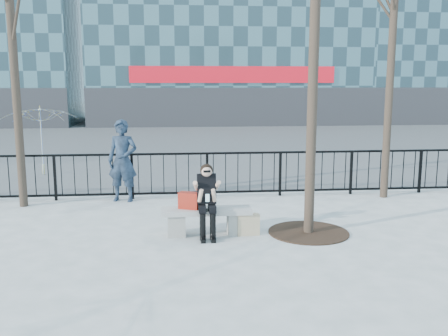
{
  "coord_description": "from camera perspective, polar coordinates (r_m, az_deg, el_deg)",
  "views": [
    {
      "loc": [
        -0.53,
        -8.88,
        2.79
      ],
      "look_at": [
        0.4,
        0.8,
        1.1
      ],
      "focal_mm": 40.0,
      "sensor_mm": 36.0,
      "label": 1
    }
  ],
  "objects": [
    {
      "name": "bench_main",
      "position": [
        9.23,
        -2.01,
        -5.78
      ],
      "size": [
        1.65,
        0.46,
        0.49
      ],
      "color": "slate",
      "rests_on": "ground"
    },
    {
      "name": "street_surface",
      "position": [
        24.04,
        -4.18,
        3.2
      ],
      "size": [
        60.0,
        23.0,
        0.01
      ],
      "primitive_type": "cube",
      "color": "#474747",
      "rests_on": "ground"
    },
    {
      "name": "seated_woman",
      "position": [
        8.99,
        -1.96,
        -3.79
      ],
      "size": [
        0.5,
        0.64,
        1.34
      ],
      "color": "black",
      "rests_on": "ground"
    },
    {
      "name": "tree_grate",
      "position": [
        9.52,
        9.62,
        -7.25
      ],
      "size": [
        1.5,
        1.5,
        0.02
      ],
      "primitive_type": "cylinder",
      "color": "black",
      "rests_on": "ground"
    },
    {
      "name": "vendor_umbrella",
      "position": [
        15.82,
        -20.22,
        2.94
      ],
      "size": [
        2.87,
        2.9,
        2.1
      ],
      "primitive_type": "imported",
      "rotation": [
        0.0,
        0.0,
        -0.3
      ],
      "color": "yellow",
      "rests_on": "ground"
    },
    {
      "name": "railing",
      "position": [
        12.1,
        -2.88,
        -0.8
      ],
      "size": [
        14.0,
        0.06,
        1.1
      ],
      "color": "black",
      "rests_on": "ground"
    },
    {
      "name": "shopping_bag",
      "position": [
        9.23,
        2.77,
        -6.48
      ],
      "size": [
        0.42,
        0.19,
        0.39
      ],
      "primitive_type": "cube",
      "rotation": [
        0.0,
        0.0,
        0.09
      ],
      "color": "beige",
      "rests_on": "ground"
    },
    {
      "name": "standing_man",
      "position": [
        11.89,
        -11.51,
        0.83
      ],
      "size": [
        0.79,
        0.61,
        1.93
      ],
      "primitive_type": "imported",
      "rotation": [
        0.0,
        0.0,
        -0.23
      ],
      "color": "black",
      "rests_on": "ground"
    },
    {
      "name": "handbag",
      "position": [
        9.15,
        -4.02,
        -3.73
      ],
      "size": [
        0.41,
        0.3,
        0.31
      ],
      "primitive_type": "cube",
      "rotation": [
        0.0,
        0.0,
        -0.38
      ],
      "color": "maroon",
      "rests_on": "bench_main"
    },
    {
      "name": "ground",
      "position": [
        9.32,
        -2.0,
        -7.56
      ],
      "size": [
        120.0,
        120.0,
        0.0
      ],
      "primitive_type": "plane",
      "color": "gray",
      "rests_on": "ground"
    }
  ]
}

